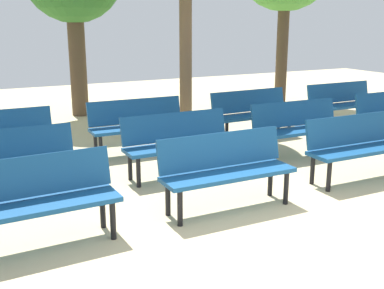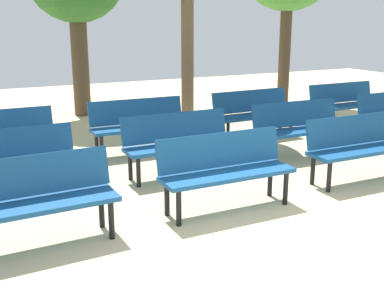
{
  "view_description": "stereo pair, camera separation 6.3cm",
  "coord_description": "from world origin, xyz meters",
  "px_view_note": "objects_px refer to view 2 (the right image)",
  "views": [
    {
      "loc": [
        -2.77,
        -3.0,
        2.17
      ],
      "look_at": [
        0.0,
        2.45,
        0.55
      ],
      "focal_mm": 44.9,
      "sensor_mm": 36.0,
      "label": 1
    },
    {
      "loc": [
        -2.71,
        -3.03,
        2.17
      ],
      "look_at": [
        0.0,
        2.45,
        0.55
      ],
      "focal_mm": 44.9,
      "sensor_mm": 36.0,
      "label": 2
    }
  ],
  "objects_px": {
    "bench_r0_c2": "(225,166)",
    "bench_r1_c3": "(299,125)",
    "bench_r1_c1": "(8,160)",
    "bench_r2_c2": "(139,122)",
    "bench_r0_c3": "(359,144)",
    "bench_r1_c2": "(179,140)",
    "bench_r2_c3": "(254,111)",
    "bench_r0_c1": "(32,196)",
    "bench_r2_c4": "(344,102)"
  },
  "relations": [
    {
      "from": "bench_r2_c2",
      "to": "bench_r0_c2",
      "type": "bearing_deg",
      "value": -87.61
    },
    {
      "from": "bench_r0_c2",
      "to": "bench_r1_c2",
      "type": "distance_m",
      "value": 1.36
    },
    {
      "from": "bench_r2_c2",
      "to": "bench_r2_c4",
      "type": "xyz_separation_m",
      "value": [
        4.47,
        0.02,
        0.0
      ]
    },
    {
      "from": "bench_r1_c3",
      "to": "bench_r2_c3",
      "type": "distance_m",
      "value": 1.35
    },
    {
      "from": "bench_r2_c2",
      "to": "bench_r1_c2",
      "type": "bearing_deg",
      "value": -84.9
    },
    {
      "from": "bench_r0_c3",
      "to": "bench_r2_c2",
      "type": "bearing_deg",
      "value": 130.81
    },
    {
      "from": "bench_r0_c2",
      "to": "bench_r1_c3",
      "type": "relative_size",
      "value": 1.0
    },
    {
      "from": "bench_r0_c1",
      "to": "bench_r1_c2",
      "type": "bearing_deg",
      "value": 30.07
    },
    {
      "from": "bench_r1_c3",
      "to": "bench_r2_c3",
      "type": "bearing_deg",
      "value": 90.15
    },
    {
      "from": "bench_r0_c1",
      "to": "bench_r2_c2",
      "type": "relative_size",
      "value": 1.0
    },
    {
      "from": "bench_r0_c1",
      "to": "bench_r2_c2",
      "type": "xyz_separation_m",
      "value": [
        2.09,
        2.72,
        0.0
      ]
    },
    {
      "from": "bench_r1_c1",
      "to": "bench_r2_c3",
      "type": "height_order",
      "value": "same"
    },
    {
      "from": "bench_r0_c2",
      "to": "bench_r1_c2",
      "type": "relative_size",
      "value": 1.0
    },
    {
      "from": "bench_r0_c2",
      "to": "bench_r2_c3",
      "type": "xyz_separation_m",
      "value": [
        2.19,
        2.72,
        0.0
      ]
    },
    {
      "from": "bench_r1_c2",
      "to": "bench_r1_c3",
      "type": "bearing_deg",
      "value": 0.05
    },
    {
      "from": "bench_r0_c3",
      "to": "bench_r1_c2",
      "type": "bearing_deg",
      "value": 149.85
    },
    {
      "from": "bench_r0_c2",
      "to": "bench_r2_c4",
      "type": "bearing_deg",
      "value": 32.23
    },
    {
      "from": "bench_r0_c3",
      "to": "bench_r1_c1",
      "type": "distance_m",
      "value": 4.56
    },
    {
      "from": "bench_r2_c3",
      "to": "bench_r2_c4",
      "type": "height_order",
      "value": "same"
    },
    {
      "from": "bench_r0_c2",
      "to": "bench_r2_c4",
      "type": "distance_m",
      "value": 5.2
    },
    {
      "from": "bench_r0_c2",
      "to": "bench_r0_c3",
      "type": "height_order",
      "value": "same"
    },
    {
      "from": "bench_r1_c2",
      "to": "bench_r0_c3",
      "type": "bearing_deg",
      "value": -31.17
    },
    {
      "from": "bench_r0_c1",
      "to": "bench_r0_c3",
      "type": "distance_m",
      "value": 4.31
    },
    {
      "from": "bench_r2_c3",
      "to": "bench_r0_c2",
      "type": "bearing_deg",
      "value": -130.46
    },
    {
      "from": "bench_r1_c1",
      "to": "bench_r2_c4",
      "type": "bearing_deg",
      "value": 11.93
    },
    {
      "from": "bench_r0_c1",
      "to": "bench_r2_c2",
      "type": "bearing_deg",
      "value": 50.64
    },
    {
      "from": "bench_r2_c3",
      "to": "bench_r2_c4",
      "type": "xyz_separation_m",
      "value": [
        2.23,
        0.02,
        0.0
      ]
    },
    {
      "from": "bench_r1_c2",
      "to": "bench_r1_c3",
      "type": "distance_m",
      "value": 2.12
    },
    {
      "from": "bench_r0_c3",
      "to": "bench_r2_c3",
      "type": "distance_m",
      "value": 2.64
    },
    {
      "from": "bench_r0_c3",
      "to": "bench_r1_c2",
      "type": "xyz_separation_m",
      "value": [
        -2.12,
        1.27,
        0.0
      ]
    },
    {
      "from": "bench_r0_c1",
      "to": "bench_r0_c2",
      "type": "distance_m",
      "value": 2.15
    },
    {
      "from": "bench_r1_c3",
      "to": "bench_r2_c2",
      "type": "relative_size",
      "value": 1.0
    },
    {
      "from": "bench_r1_c2",
      "to": "bench_r2_c4",
      "type": "distance_m",
      "value": 4.6
    },
    {
      "from": "bench_r1_c1",
      "to": "bench_r2_c2",
      "type": "distance_m",
      "value": 2.56
    },
    {
      "from": "bench_r0_c3",
      "to": "bench_r2_c2",
      "type": "xyz_separation_m",
      "value": [
        -2.21,
        2.64,
        0.0
      ]
    },
    {
      "from": "bench_r2_c2",
      "to": "bench_r2_c3",
      "type": "relative_size",
      "value": 1.0
    },
    {
      "from": "bench_r1_c1",
      "to": "bench_r2_c3",
      "type": "distance_m",
      "value": 4.61
    },
    {
      "from": "bench_r0_c2",
      "to": "bench_r1_c2",
      "type": "bearing_deg",
      "value": 88.72
    },
    {
      "from": "bench_r1_c1",
      "to": "bench_r2_c2",
      "type": "height_order",
      "value": "same"
    },
    {
      "from": "bench_r0_c1",
      "to": "bench_r2_c2",
      "type": "distance_m",
      "value": 3.44
    },
    {
      "from": "bench_r1_c2",
      "to": "bench_r0_c2",
      "type": "bearing_deg",
      "value": -91.85
    },
    {
      "from": "bench_r0_c3",
      "to": "bench_r1_c2",
      "type": "relative_size",
      "value": 1.0
    },
    {
      "from": "bench_r2_c4",
      "to": "bench_r0_c2",
      "type": "bearing_deg",
      "value": -148.42
    },
    {
      "from": "bench_r0_c2",
      "to": "bench_r2_c3",
      "type": "relative_size",
      "value": 0.99
    },
    {
      "from": "bench_r1_c1",
      "to": "bench_r2_c3",
      "type": "relative_size",
      "value": 0.99
    },
    {
      "from": "bench_r0_c2",
      "to": "bench_r0_c3",
      "type": "distance_m",
      "value": 2.16
    },
    {
      "from": "bench_r0_c1",
      "to": "bench_r0_c2",
      "type": "bearing_deg",
      "value": -1.79
    },
    {
      "from": "bench_r0_c1",
      "to": "bench_r1_c1",
      "type": "height_order",
      "value": "same"
    },
    {
      "from": "bench_r0_c2",
      "to": "bench_r1_c1",
      "type": "relative_size",
      "value": 1.0
    },
    {
      "from": "bench_r0_c2",
      "to": "bench_r1_c3",
      "type": "bearing_deg",
      "value": 32.68
    }
  ]
}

